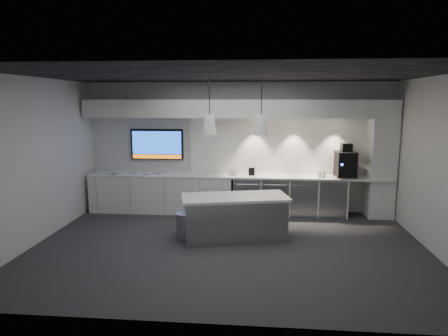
# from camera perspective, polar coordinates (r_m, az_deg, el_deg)

# --- Properties ---
(floor) EXTENTS (7.00, 7.00, 0.00)m
(floor) POSITION_cam_1_polar(r_m,az_deg,el_deg) (7.26, 0.68, -11.21)
(floor) COLOR #303133
(floor) RESTS_ON ground
(ceiling) EXTENTS (7.00, 7.00, 0.00)m
(ceiling) POSITION_cam_1_polar(r_m,az_deg,el_deg) (6.80, 0.73, 13.14)
(ceiling) COLOR black
(ceiling) RESTS_ON wall_back
(wall_back) EXTENTS (7.00, 0.00, 7.00)m
(wall_back) POSITION_cam_1_polar(r_m,az_deg,el_deg) (9.34, 1.91, 2.96)
(wall_back) COLOR silver
(wall_back) RESTS_ON floor
(wall_front) EXTENTS (7.00, 0.00, 7.00)m
(wall_front) POSITION_cam_1_polar(r_m,az_deg,el_deg) (4.43, -1.86, -4.52)
(wall_front) COLOR silver
(wall_front) RESTS_ON floor
(wall_left) EXTENTS (0.00, 7.00, 7.00)m
(wall_left) POSITION_cam_1_polar(r_m,az_deg,el_deg) (7.95, -25.34, 0.87)
(wall_left) COLOR silver
(wall_left) RESTS_ON floor
(wall_right) EXTENTS (0.00, 7.00, 7.00)m
(wall_right) POSITION_cam_1_polar(r_m,az_deg,el_deg) (7.47, 28.56, 0.11)
(wall_right) COLOR silver
(wall_right) RESTS_ON floor
(back_counter) EXTENTS (6.80, 0.65, 0.04)m
(back_counter) POSITION_cam_1_polar(r_m,az_deg,el_deg) (9.12, 1.77, -1.15)
(back_counter) COLOR white
(back_counter) RESTS_ON left_base_cabinets
(left_base_cabinets) EXTENTS (3.30, 0.63, 0.86)m
(left_base_cabinets) POSITION_cam_1_polar(r_m,az_deg,el_deg) (9.47, -8.89, -3.63)
(left_base_cabinets) COLOR white
(left_base_cabinets) RESTS_ON floor
(fridge_unit_a) EXTENTS (0.60, 0.61, 0.85)m
(fridge_unit_a) POSITION_cam_1_polar(r_m,az_deg,el_deg) (9.20, 3.31, -3.96)
(fridge_unit_a) COLOR gray
(fridge_unit_a) RESTS_ON floor
(fridge_unit_b) EXTENTS (0.60, 0.61, 0.85)m
(fridge_unit_b) POSITION_cam_1_polar(r_m,az_deg,el_deg) (9.20, 7.25, -4.01)
(fridge_unit_b) COLOR gray
(fridge_unit_b) RESTS_ON floor
(fridge_unit_c) EXTENTS (0.60, 0.61, 0.85)m
(fridge_unit_c) POSITION_cam_1_polar(r_m,az_deg,el_deg) (9.25, 11.16, -4.05)
(fridge_unit_c) COLOR gray
(fridge_unit_c) RESTS_ON floor
(fridge_unit_d) EXTENTS (0.60, 0.61, 0.85)m
(fridge_unit_d) POSITION_cam_1_polar(r_m,az_deg,el_deg) (9.34, 15.02, -4.07)
(fridge_unit_d) COLOR gray
(fridge_unit_d) RESTS_ON floor
(backsplash) EXTENTS (4.60, 0.03, 1.30)m
(backsplash) POSITION_cam_1_polar(r_m,az_deg,el_deg) (9.33, 9.30, 3.14)
(backsplash) COLOR white
(backsplash) RESTS_ON wall_back
(soffit) EXTENTS (6.90, 0.60, 0.40)m
(soffit) POSITION_cam_1_polar(r_m,az_deg,el_deg) (8.98, 1.83, 8.45)
(soffit) COLOR white
(soffit) RESTS_ON wall_back
(column) EXTENTS (0.55, 0.55, 2.60)m
(column) POSITION_cam_1_polar(r_m,az_deg,el_deg) (9.44, 21.57, 1.14)
(column) COLOR white
(column) RESTS_ON floor
(wall_tv) EXTENTS (1.25, 0.07, 0.72)m
(wall_tv) POSITION_cam_1_polar(r_m,az_deg,el_deg) (9.58, -9.54, 3.36)
(wall_tv) COLOR black
(wall_tv) RESTS_ON wall_back
(island) EXTENTS (2.10, 1.26, 0.83)m
(island) POSITION_cam_1_polar(r_m,az_deg,el_deg) (7.54, 1.54, -7.06)
(island) COLOR gray
(island) RESTS_ON floor
(bin) EXTENTS (0.39, 0.39, 0.48)m
(bin) POSITION_cam_1_polar(r_m,az_deg,el_deg) (7.68, -5.62, -8.17)
(bin) COLOR gray
(bin) RESTS_ON floor
(coffee_machine) EXTENTS (0.44, 0.60, 0.75)m
(coffee_machine) POSITION_cam_1_polar(r_m,az_deg,el_deg) (9.27, 16.97, 0.67)
(coffee_machine) COLOR black
(coffee_machine) RESTS_ON back_counter
(sign_black) EXTENTS (0.14, 0.03, 0.18)m
(sign_black) POSITION_cam_1_polar(r_m,az_deg,el_deg) (9.05, 3.97, -0.53)
(sign_black) COLOR black
(sign_black) RESTS_ON back_counter
(sign_white) EXTENTS (0.18, 0.07, 0.14)m
(sign_white) POSITION_cam_1_polar(r_m,az_deg,el_deg) (8.99, 1.21, -0.71)
(sign_white) COLOR white
(sign_white) RESTS_ON back_counter
(cup_cluster) EXTENTS (0.17, 0.17, 0.15)m
(cup_cluster) POSITION_cam_1_polar(r_m,az_deg,el_deg) (9.13, 13.77, -0.80)
(cup_cluster) COLOR white
(cup_cluster) RESTS_ON back_counter
(tray_a) EXTENTS (0.19, 0.19, 0.02)m
(tray_a) POSITION_cam_1_polar(r_m,az_deg,el_deg) (9.60, -15.23, -0.73)
(tray_a) COLOR gray
(tray_a) RESTS_ON back_counter
(tray_b) EXTENTS (0.16, 0.16, 0.02)m
(tray_b) POSITION_cam_1_polar(r_m,az_deg,el_deg) (9.50, -12.77, -0.74)
(tray_b) COLOR gray
(tray_b) RESTS_ON back_counter
(tray_c) EXTENTS (0.19, 0.19, 0.02)m
(tray_c) POSITION_cam_1_polar(r_m,az_deg,el_deg) (9.40, -11.06, -0.79)
(tray_c) COLOR gray
(tray_c) RESTS_ON back_counter
(tray_d) EXTENTS (0.17, 0.17, 0.02)m
(tray_d) POSITION_cam_1_polar(r_m,az_deg,el_deg) (9.37, -9.36, -0.77)
(tray_d) COLOR gray
(tray_d) RESTS_ON back_counter
(pendant_left) EXTENTS (0.26, 0.26, 1.07)m
(pendant_left) POSITION_cam_1_polar(r_m,az_deg,el_deg) (7.28, -2.09, 6.24)
(pendant_left) COLOR white
(pendant_left) RESTS_ON ceiling
(pendant_right) EXTENTS (0.26, 0.26, 1.07)m
(pendant_right) POSITION_cam_1_polar(r_m,az_deg,el_deg) (7.22, 5.32, 6.18)
(pendant_right) COLOR white
(pendant_right) RESTS_ON ceiling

